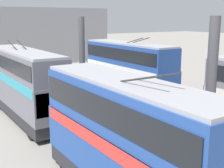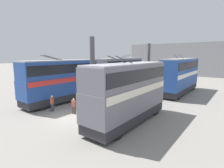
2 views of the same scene
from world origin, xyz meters
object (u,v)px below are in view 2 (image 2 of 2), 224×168
at_px(bus_right_mid, 121,71).
at_px(person_aisle_foreground, 74,106).
at_px(bus_right_near, 62,78).
at_px(person_by_right_row, 52,103).
at_px(oil_drum, 140,96).
at_px(bus_left_near, 129,89).
at_px(person_aisle_midway, 133,91).
at_px(bus_left_far, 180,74).
at_px(person_by_left_row, 96,111).

relative_size(bus_right_mid, person_aisle_foreground, 7.07).
distance_m(bus_right_near, person_by_right_row, 4.23).
bearing_deg(bus_right_near, oil_drum, -46.94).
distance_m(bus_left_near, person_aisle_midway, 9.06).
xyz_separation_m(bus_left_far, person_by_right_row, (-16.79, 7.87, -2.10)).
bearing_deg(bus_right_mid, person_by_left_row, -153.04).
xyz_separation_m(bus_right_mid, person_aisle_foreground, (-14.99, -4.60, -2.14)).
bearing_deg(bus_right_near, bus_left_near, -94.90).
bearing_deg(bus_right_near, person_by_left_row, -106.50).
bearing_deg(bus_left_far, oil_drum, 157.68).
xyz_separation_m(bus_left_far, oil_drum, (-7.14, 2.93, -2.56)).
distance_m(person_aisle_midway, person_by_right_row, 10.65).
relative_size(bus_right_mid, person_by_right_row, 6.65).
bearing_deg(bus_left_near, bus_right_near, 85.10).
height_order(bus_left_near, person_by_right_row, bus_left_near).
bearing_deg(person_by_right_row, person_by_left_row, -24.77).
xyz_separation_m(bus_left_near, bus_left_far, (14.66, 0.00, 0.08)).
height_order(bus_right_near, oil_drum, bus_right_near).
xyz_separation_m(bus_right_mid, oil_drum, (-6.14, -7.12, -2.55)).
bearing_deg(person_aisle_midway, person_by_right_row, 70.47).
relative_size(person_aisle_foreground, oil_drum, 1.87).
xyz_separation_m(bus_right_near, person_aisle_foreground, (-2.19, -4.60, -2.10)).
bearing_deg(person_by_right_row, bus_right_near, 93.99).
distance_m(person_by_left_row, person_aisle_foreground, 3.07).
xyz_separation_m(person_aisle_foreground, person_aisle_midway, (9.16, -1.38, 0.06)).
bearing_deg(bus_right_mid, bus_left_far, -84.32).
bearing_deg(person_aisle_foreground, bus_left_near, 96.09).
height_order(bus_left_near, person_by_left_row, bus_left_near).
xyz_separation_m(bus_left_near, bus_right_near, (0.86, 10.06, 0.03)).
bearing_deg(person_by_left_row, bus_right_near, 85.84).
relative_size(bus_left_far, oil_drum, 13.44).
relative_size(person_aisle_midway, person_by_right_row, 1.00).
bearing_deg(oil_drum, bus_left_near, -158.70).
bearing_deg(person_by_left_row, person_by_right_row, 109.81).
distance_m(person_by_left_row, person_by_right_row, 5.52).
relative_size(bus_right_near, oil_drum, 12.02).
bearing_deg(person_aisle_foreground, bus_left_far, 153.58).
relative_size(bus_left_near, person_aisle_midway, 5.54).
xyz_separation_m(person_by_left_row, oil_drum, (8.93, 0.54, -0.49)).
height_order(person_aisle_midway, person_by_right_row, person_aisle_midway).
bearing_deg(person_by_right_row, person_aisle_midway, 36.94).
distance_m(bus_left_far, bus_right_near, 17.07).
xyz_separation_m(person_aisle_midway, oil_drum, (-0.31, -1.15, -0.46)).
bearing_deg(person_aisle_foreground, bus_right_near, -123.03).
relative_size(person_aisle_foreground, person_by_right_row, 0.94).
bearing_deg(person_by_left_row, oil_drum, 15.81).
bearing_deg(oil_drum, bus_right_near, 133.06).
bearing_deg(bus_right_mid, bus_right_near, 180.00).
bearing_deg(bus_left_near, person_by_left_row, 120.48).
height_order(bus_left_near, person_aisle_foreground, bus_left_near).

